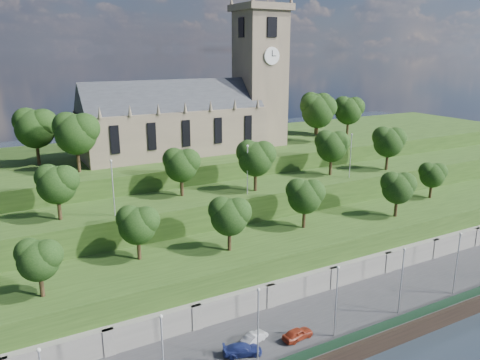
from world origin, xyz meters
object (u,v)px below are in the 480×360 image
church (197,110)px  car_left (298,334)px  car_right (242,349)px  car_middle (254,338)px

church → car_left: church is taller
car_left → car_right: 6.76m
church → car_left: (-6.71, -41.94, -19.89)m
church → car_right: church is taller
car_left → car_right: bearing=79.9°
church → car_middle: bearing=-105.7°
car_left → car_middle: 4.88m
church → car_middle: church is taller
church → car_right: 47.92m
church → car_left: size_ratio=10.38×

